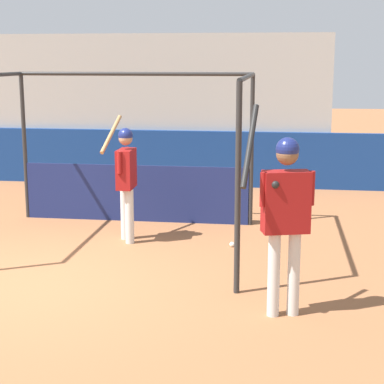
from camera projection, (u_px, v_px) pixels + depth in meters
ground_plane at (27, 284)px, 7.85m from camera, size 60.00×60.00×0.00m
outfield_wall at (141, 157)px, 14.05m from camera, size 24.00×0.12×1.20m
bleacher_section at (158, 104)px, 15.84m from camera, size 8.15×4.00×3.28m
batting_cage at (127, 164)px, 10.14m from camera, size 3.94×3.29×2.50m
player_batter at (126, 174)px, 9.53m from camera, size 0.51×0.91×1.86m
player_waiting at (285, 207)px, 6.66m from camera, size 0.76×0.59×2.24m
baseball at (232, 244)px, 9.41m from camera, size 0.07×0.07×0.07m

